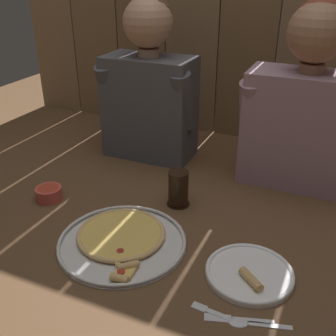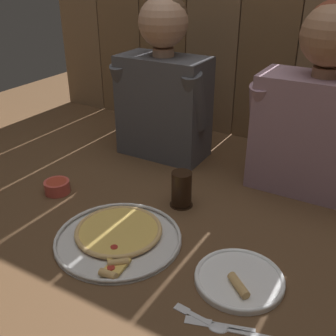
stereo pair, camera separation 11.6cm
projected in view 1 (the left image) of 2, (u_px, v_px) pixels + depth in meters
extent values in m
plane|color=brown|center=(164.00, 241.00, 1.15)|extent=(3.20, 3.20, 0.00)
cylinder|color=silver|center=(122.00, 243.00, 1.14)|extent=(0.36, 0.36, 0.01)
torus|color=silver|center=(122.00, 241.00, 1.13)|extent=(0.36, 0.36, 0.01)
cylinder|color=#B23823|center=(121.00, 235.00, 1.16)|extent=(0.25, 0.25, 0.00)
cylinder|color=#EABC56|center=(121.00, 234.00, 1.16)|extent=(0.24, 0.24, 0.01)
torus|color=tan|center=(121.00, 234.00, 1.16)|extent=(0.26, 0.26, 0.01)
cube|color=#EABC56|center=(124.00, 257.00, 1.07)|extent=(0.10, 0.10, 0.01)
cylinder|color=tan|center=(127.00, 266.00, 1.03)|extent=(0.05, 0.05, 0.02)
cylinder|color=#A3281E|center=(120.00, 251.00, 1.09)|extent=(0.02, 0.02, 0.00)
cube|color=#EABC56|center=(126.00, 270.00, 1.03)|extent=(0.05, 0.08, 0.01)
cylinder|color=tan|center=(119.00, 278.00, 0.99)|extent=(0.05, 0.02, 0.02)
cylinder|color=#A3281E|center=(121.00, 272.00, 1.01)|extent=(0.02, 0.02, 0.00)
cylinder|color=white|center=(249.00, 274.00, 1.02)|extent=(0.22, 0.22, 0.01)
torus|color=white|center=(249.00, 272.00, 1.02)|extent=(0.22, 0.22, 0.01)
cylinder|color=tan|center=(251.00, 279.00, 0.98)|extent=(0.07, 0.06, 0.02)
cylinder|color=black|center=(178.00, 203.00, 1.32)|extent=(0.08, 0.08, 0.01)
cylinder|color=black|center=(178.00, 188.00, 1.30)|extent=(0.07, 0.07, 0.11)
cylinder|color=#CC4C42|center=(49.00, 193.00, 1.34)|extent=(0.09, 0.09, 0.04)
cylinder|color=#B23823|center=(49.00, 191.00, 1.34)|extent=(0.07, 0.07, 0.02)
cube|color=silver|center=(226.00, 317.00, 0.90)|extent=(0.10, 0.02, 0.01)
cube|color=silver|center=(199.00, 307.00, 0.93)|extent=(0.04, 0.02, 0.01)
cube|color=silver|center=(253.00, 320.00, 0.89)|extent=(0.09, 0.04, 0.01)
cube|color=silver|center=(218.00, 318.00, 0.90)|extent=(0.06, 0.04, 0.00)
cube|color=silver|center=(270.00, 325.00, 0.88)|extent=(0.09, 0.04, 0.01)
ellipsoid|color=silver|center=(238.00, 321.00, 0.89)|extent=(0.05, 0.04, 0.01)
cube|color=#4C4C51|center=(150.00, 108.00, 1.58)|extent=(0.35, 0.18, 0.40)
cylinder|color=tan|center=(149.00, 52.00, 1.48)|extent=(0.08, 0.08, 0.03)
sphere|color=tan|center=(148.00, 22.00, 1.44)|extent=(0.18, 0.18, 0.18)
sphere|color=brown|center=(150.00, 18.00, 1.44)|extent=(0.17, 0.17, 0.17)
cylinder|color=#4C4C51|center=(110.00, 91.00, 1.58)|extent=(0.08, 0.14, 0.23)
cylinder|color=#4C4C51|center=(182.00, 101.00, 1.47)|extent=(0.08, 0.13, 0.23)
cube|color=gray|center=(302.00, 130.00, 1.38)|extent=(0.39, 0.19, 0.39)
cylinder|color=#9E7051|center=(312.00, 68.00, 1.28)|extent=(0.08, 0.08, 0.03)
sphere|color=#9E7051|center=(318.00, 32.00, 1.23)|extent=(0.19, 0.19, 0.19)
sphere|color=brown|center=(319.00, 27.00, 1.24)|extent=(0.17, 0.17, 0.17)
cylinder|color=gray|center=(250.00, 110.00, 1.38)|extent=(0.08, 0.14, 0.23)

